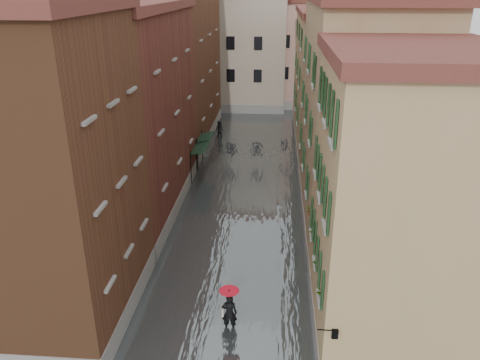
% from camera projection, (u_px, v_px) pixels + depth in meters
% --- Properties ---
extents(ground, '(120.00, 120.00, 0.00)m').
position_uv_depth(ground, '(226.00, 293.00, 22.79)').
color(ground, '#505052').
rests_on(ground, ground).
extents(floodwater, '(10.00, 60.00, 0.20)m').
position_uv_depth(floodwater, '(245.00, 185.00, 34.70)').
color(floodwater, '#4D5556').
rests_on(floodwater, ground).
extents(building_left_near, '(6.00, 8.00, 13.00)m').
position_uv_depth(building_left_near, '(48.00, 181.00, 18.94)').
color(building_left_near, brown).
rests_on(building_left_near, ground).
extents(building_left_mid, '(6.00, 14.00, 12.50)m').
position_uv_depth(building_left_mid, '(129.00, 117.00, 29.15)').
color(building_left_mid, '#5A2F1C').
rests_on(building_left_mid, ground).
extents(building_left_far, '(6.00, 16.00, 14.00)m').
position_uv_depth(building_left_far, '(177.00, 66.00, 42.65)').
color(building_left_far, brown).
rests_on(building_left_far, ground).
extents(building_right_near, '(6.00, 8.00, 11.50)m').
position_uv_depth(building_right_near, '(398.00, 210.00, 18.22)').
color(building_right_near, '#A38954').
rests_on(building_right_near, ground).
extents(building_right_mid, '(6.00, 14.00, 13.00)m').
position_uv_depth(building_right_mid, '(357.00, 117.00, 28.04)').
color(building_right_mid, '#9D895F').
rests_on(building_right_mid, ground).
extents(building_right_far, '(6.00, 16.00, 11.50)m').
position_uv_depth(building_right_far, '(331.00, 82.00, 42.12)').
color(building_right_far, '#A38954').
rests_on(building_right_far, ground).
extents(building_end_cream, '(12.00, 9.00, 13.00)m').
position_uv_depth(building_end_cream, '(234.00, 52.00, 55.43)').
color(building_end_cream, '#AFA18B').
rests_on(building_end_cream, ground).
extents(building_end_pink, '(10.00, 9.00, 12.00)m').
position_uv_depth(building_end_pink, '(309.00, 55.00, 56.81)').
color(building_end_pink, tan).
rests_on(building_end_pink, ground).
extents(awning_near, '(1.09, 2.96, 2.80)m').
position_uv_depth(awning_near, '(200.00, 149.00, 35.14)').
color(awning_near, black).
rests_on(awning_near, ground).
extents(awning_far, '(1.09, 2.90, 2.80)m').
position_uv_depth(awning_far, '(205.00, 139.00, 37.38)').
color(awning_far, black).
rests_on(awning_far, ground).
extents(wall_lantern, '(0.71, 0.22, 0.35)m').
position_uv_depth(wall_lantern, '(334.00, 333.00, 15.80)').
color(wall_lantern, black).
rests_on(wall_lantern, ground).
extents(window_planters, '(0.59, 7.97, 0.84)m').
position_uv_depth(window_planters, '(317.00, 241.00, 20.42)').
color(window_planters, brown).
rests_on(window_planters, ground).
extents(pedestrian_main, '(0.88, 0.88, 2.06)m').
position_uv_depth(pedestrian_main, '(229.00, 307.00, 19.86)').
color(pedestrian_main, black).
rests_on(pedestrian_main, ground).
extents(pedestrian_far, '(1.06, 0.95, 1.79)m').
position_uv_depth(pedestrian_far, '(220.00, 130.00, 45.03)').
color(pedestrian_far, black).
rests_on(pedestrian_far, ground).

